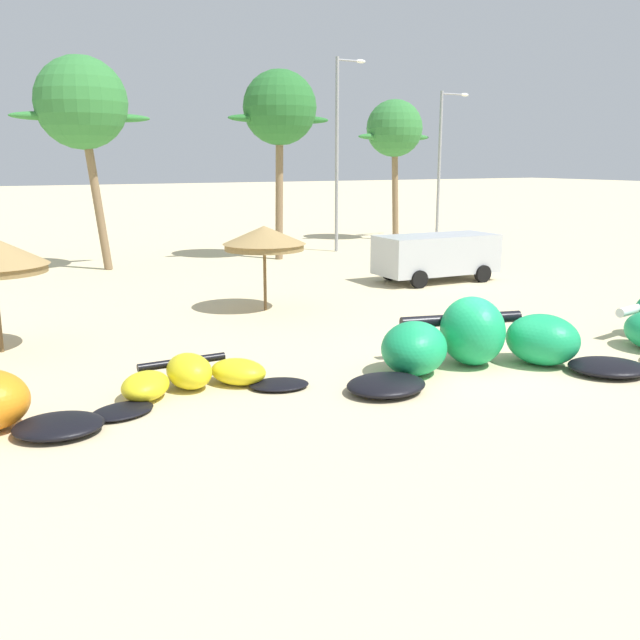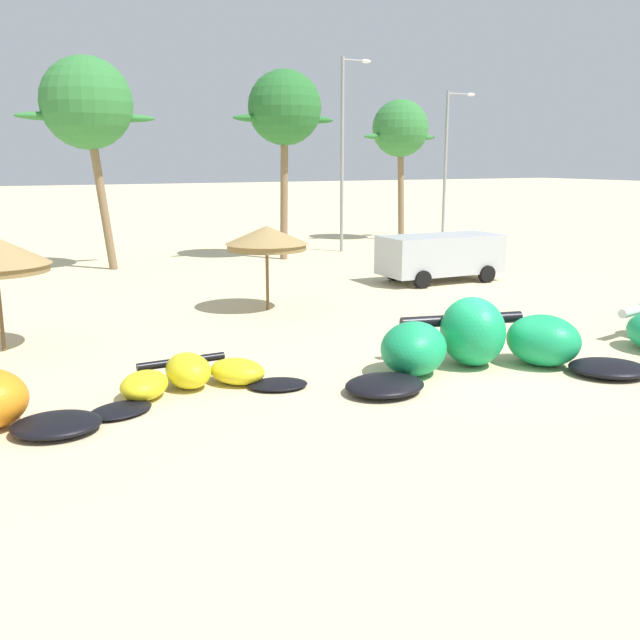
# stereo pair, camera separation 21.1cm
# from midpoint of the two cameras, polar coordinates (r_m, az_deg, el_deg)

# --- Properties ---
(ground_plane) EXTENTS (260.00, 260.00, 0.00)m
(ground_plane) POSITION_cam_midpoint_polar(r_m,az_deg,el_deg) (17.21, 11.91, -3.48)
(ground_plane) COLOR beige
(kite_left) EXTENTS (4.82, 2.26, 0.74)m
(kite_left) POSITION_cam_midpoint_polar(r_m,az_deg,el_deg) (15.09, -10.57, -4.61)
(kite_left) COLOR black
(kite_left) RESTS_ON ground
(kite_left_of_center) EXTENTS (7.20, 4.30, 1.62)m
(kite_left_of_center) POSITION_cam_midpoint_polar(r_m,az_deg,el_deg) (16.68, 12.37, -1.81)
(kite_left_of_center) COLOR black
(kite_left_of_center) RESTS_ON ground
(beach_umbrella_middle) EXTENTS (2.63, 2.63, 2.71)m
(beach_umbrella_middle) POSITION_cam_midpoint_polar(r_m,az_deg,el_deg) (22.52, -4.78, 6.60)
(beach_umbrella_middle) COLOR brown
(beach_umbrella_middle) RESTS_ON ground
(parked_van) EXTENTS (4.92, 2.42, 1.84)m
(parked_van) POSITION_cam_midpoint_polar(r_m,az_deg,el_deg) (28.44, 8.97, 5.27)
(parked_van) COLOR #B2B7BC
(parked_van) RESTS_ON ground
(palm_left_of_gap) EXTENTS (5.72, 3.81, 8.95)m
(palm_left_of_gap) POSITION_cam_midpoint_polar(r_m,az_deg,el_deg) (32.32, -18.84, 16.10)
(palm_left_of_gap) COLOR #7F6647
(palm_left_of_gap) RESTS_ON ground
(palm_center_left) EXTENTS (5.18, 3.45, 8.83)m
(palm_center_left) POSITION_cam_midpoint_polar(r_m,az_deg,el_deg) (34.49, -3.45, 16.56)
(palm_center_left) COLOR #7F6647
(palm_center_left) RESTS_ON ground
(palm_center_right) EXTENTS (4.91, 3.27, 8.16)m
(palm_center_right) POSITION_cam_midpoint_polar(r_m,az_deg,el_deg) (42.94, 5.87, 14.98)
(palm_center_right) COLOR #7F6647
(palm_center_right) RESTS_ON ground
(lamppost_west_center) EXTENTS (1.73, 0.24, 9.75)m
(lamppost_west_center) POSITION_cam_midpoint_polar(r_m,az_deg,el_deg) (37.38, 1.38, 13.82)
(lamppost_west_center) COLOR gray
(lamppost_west_center) RESTS_ON ground
(lamppost_east_center) EXTENTS (2.07, 0.24, 8.66)m
(lamppost_east_center) POSITION_cam_midpoint_polar(r_m,az_deg,el_deg) (44.06, 9.66, 12.82)
(lamppost_east_center) COLOR gray
(lamppost_east_center) RESTS_ON ground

